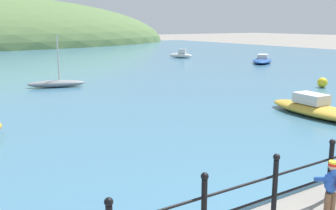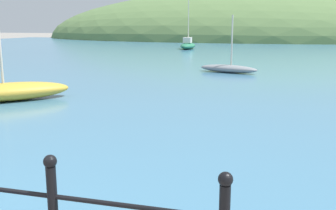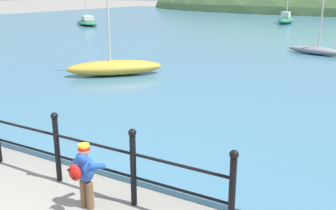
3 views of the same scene
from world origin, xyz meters
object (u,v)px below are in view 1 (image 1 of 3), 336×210
(boat_green_fishing, at_px, (181,55))
(boat_far_left, at_px, (317,109))
(boat_white_sailboat, at_px, (57,83))
(child_in_coat, at_px, (333,183))
(boat_red_dinghy, at_px, (262,60))
(mooring_buoy, at_px, (322,82))

(boat_green_fishing, xyz_separation_m, boat_far_left, (-9.71, -22.25, -0.03))
(boat_green_fishing, xyz_separation_m, boat_white_sailboat, (-15.46, -10.80, -0.07))
(child_in_coat, distance_m, boat_green_fishing, 31.24)
(child_in_coat, distance_m, boat_red_dinghy, 26.99)
(child_in_coat, relative_size, boat_far_left, 0.24)
(child_in_coat, relative_size, mooring_buoy, 1.94)
(child_in_coat, bearing_deg, boat_green_fishing, 59.76)
(mooring_buoy, bearing_deg, boat_white_sailboat, 146.28)
(boat_white_sailboat, bearing_deg, boat_red_dinghy, 9.89)
(boat_white_sailboat, distance_m, boat_far_left, 12.81)
(boat_red_dinghy, bearing_deg, boat_white_sailboat, -170.11)
(boat_far_left, bearing_deg, boat_green_fishing, 66.42)
(boat_green_fishing, distance_m, boat_white_sailboat, 18.86)
(boat_red_dinghy, bearing_deg, boat_green_fishing, 111.77)
(boat_far_left, distance_m, mooring_buoy, 6.84)
(child_in_coat, distance_m, mooring_buoy, 14.49)
(boat_green_fishing, height_order, boat_white_sailboat, boat_white_sailboat)
(mooring_buoy, bearing_deg, boat_green_fishing, 77.63)
(boat_red_dinghy, relative_size, boat_white_sailboat, 1.41)
(boat_white_sailboat, height_order, mooring_buoy, boat_white_sailboat)
(boat_white_sailboat, xyz_separation_m, mooring_buoy, (11.42, -7.62, 0.06))
(boat_green_fishing, height_order, mooring_buoy, boat_green_fishing)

